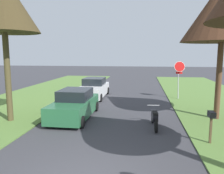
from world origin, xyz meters
TOP-DOWN VIEW (x-y plane):
  - stop_sign_far at (4.34, 12.79)m, footprint 0.82×0.70m
  - street_tree_right_mid_a at (5.58, 7.41)m, footprint 4.20×4.20m
  - street_tree_left_mid_a at (-5.31, 5.52)m, footprint 3.50×3.50m
  - parked_sedan_green at (-2.15, 6.67)m, footprint 1.95×4.41m
  - parked_sedan_white at (-2.40, 12.77)m, footprint 1.95×4.41m
  - parked_motorcycle at (2.17, 5.53)m, footprint 0.60×2.05m
  - curbside_mailbox at (4.26, 3.76)m, footprint 0.22×0.44m

SIDE VIEW (x-z plane):
  - parked_motorcycle at x=2.17m, z-range 0.00..0.97m
  - parked_sedan_green at x=-2.15m, z-range -0.06..1.51m
  - parked_sedan_white at x=-2.40m, z-range -0.06..1.51m
  - curbside_mailbox at x=4.26m, z-range 0.42..1.69m
  - stop_sign_far at x=4.34m, z-range 0.69..3.61m
  - street_tree_right_mid_a at x=5.58m, z-range 2.07..9.37m
  - street_tree_left_mid_a at x=-5.31m, z-range 2.28..9.68m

